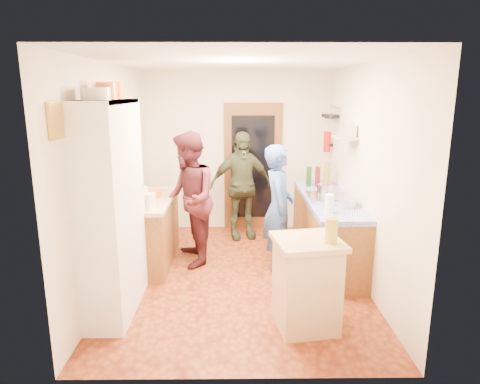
{
  "coord_description": "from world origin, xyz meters",
  "views": [
    {
      "loc": [
        -0.03,
        -5.03,
        2.28
      ],
      "look_at": [
        0.02,
        0.15,
        1.05
      ],
      "focal_mm": 32.0,
      "sensor_mm": 36.0,
      "label": 1
    }
  ],
  "objects_px": {
    "hutch_body": "(112,209)",
    "person_hob": "(281,208)",
    "right_counter_base": "(326,231)",
    "island_base": "(306,286)",
    "person_back": "(242,186)",
    "person_left": "(191,199)"
  },
  "relations": [
    {
      "from": "hutch_body",
      "to": "person_hob",
      "type": "distance_m",
      "value": 2.13
    },
    {
      "from": "island_base",
      "to": "person_hob",
      "type": "xyz_separation_m",
      "value": [
        -0.11,
        1.43,
        0.39
      ]
    },
    {
      "from": "hutch_body",
      "to": "right_counter_base",
      "type": "relative_size",
      "value": 1.0
    },
    {
      "from": "person_hob",
      "to": "person_left",
      "type": "xyz_separation_m",
      "value": [
        -1.18,
        0.23,
        0.07
      ]
    },
    {
      "from": "person_left",
      "to": "person_back",
      "type": "bearing_deg",
      "value": 133.62
    },
    {
      "from": "island_base",
      "to": "person_hob",
      "type": "distance_m",
      "value": 1.49
    },
    {
      "from": "right_counter_base",
      "to": "person_back",
      "type": "height_order",
      "value": "person_back"
    },
    {
      "from": "right_counter_base",
      "to": "person_hob",
      "type": "distance_m",
      "value": 0.81
    },
    {
      "from": "hutch_body",
      "to": "person_left",
      "type": "xyz_separation_m",
      "value": [
        0.67,
        1.27,
        -0.21
      ]
    },
    {
      "from": "right_counter_base",
      "to": "person_hob",
      "type": "bearing_deg",
      "value": -157.96
    },
    {
      "from": "person_hob",
      "to": "person_back",
      "type": "height_order",
      "value": "person_back"
    },
    {
      "from": "island_base",
      "to": "person_hob",
      "type": "bearing_deg",
      "value": 94.3
    },
    {
      "from": "right_counter_base",
      "to": "person_back",
      "type": "distance_m",
      "value": 1.56
    },
    {
      "from": "person_hob",
      "to": "island_base",
      "type": "bearing_deg",
      "value": -172.18
    },
    {
      "from": "right_counter_base",
      "to": "person_left",
      "type": "distance_m",
      "value": 1.89
    },
    {
      "from": "island_base",
      "to": "person_back",
      "type": "bearing_deg",
      "value": 102.4
    },
    {
      "from": "island_base",
      "to": "person_left",
      "type": "xyz_separation_m",
      "value": [
        -1.28,
        1.66,
        0.46
      ]
    },
    {
      "from": "hutch_body",
      "to": "person_hob",
      "type": "xyz_separation_m",
      "value": [
        1.84,
        1.03,
        -0.28
      ]
    },
    {
      "from": "hutch_body",
      "to": "person_left",
      "type": "height_order",
      "value": "hutch_body"
    },
    {
      "from": "right_counter_base",
      "to": "island_base",
      "type": "bearing_deg",
      "value": -107.95
    },
    {
      "from": "person_hob",
      "to": "person_back",
      "type": "bearing_deg",
      "value": 24.62
    },
    {
      "from": "person_back",
      "to": "right_counter_base",
      "type": "bearing_deg",
      "value": -54.91
    }
  ]
}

